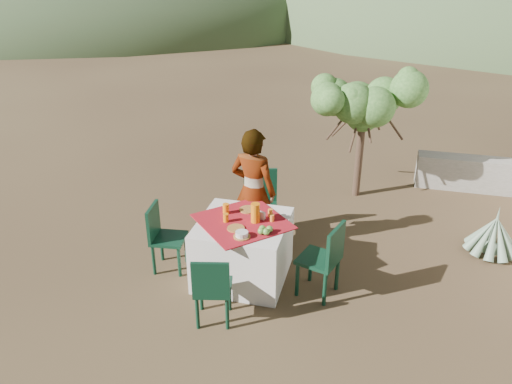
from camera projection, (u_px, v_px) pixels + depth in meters
ground at (226, 276)px, 6.07m from camera, size 160.00×160.00×0.00m
table at (243, 249)px, 5.91m from camera, size 1.30×1.30×0.76m
chair_far at (260, 202)px, 6.69m from camera, size 0.54×0.54×0.97m
chair_near at (212, 288)px, 5.10m from camera, size 0.46×0.46×0.83m
chair_left at (163, 235)px, 6.04m from camera, size 0.44×0.44×0.85m
chair_right at (325, 257)px, 5.53m from camera, size 0.53×0.53×0.91m
person at (253, 192)px, 6.30m from camera, size 0.67×0.51×1.66m
shrub_tree at (368, 108)px, 7.54m from camera, size 1.54×1.51×1.82m
agave at (493, 235)px, 6.46m from camera, size 0.70×0.69×0.74m
stone_wall at (499, 176)px, 8.11m from camera, size 2.60×0.35×0.55m
hill_near_left at (115, 8)px, 36.33m from camera, size 40.00×40.00×16.00m
plate_far at (248, 210)px, 5.99m from camera, size 0.21×0.21×0.01m
plate_near at (236, 228)px, 5.58m from camera, size 0.20×0.20×0.01m
glass_far at (226, 209)px, 5.89m from camera, size 0.08×0.08×0.12m
glass_near at (226, 218)px, 5.71m from camera, size 0.06×0.06×0.10m
juice_pitcher at (255, 213)px, 5.68m from camera, size 0.11×0.11×0.23m
bowl_plate at (242, 236)px, 5.42m from camera, size 0.19×0.19×0.01m
white_bowl at (242, 234)px, 5.41m from camera, size 0.14×0.14×0.05m
jar_left at (272, 218)px, 5.73m from camera, size 0.05×0.05×0.08m
jar_right at (270, 213)px, 5.83m from camera, size 0.06×0.06×0.09m
napkin_holder at (262, 216)px, 5.77m from camera, size 0.08×0.06×0.09m
fruit_cluster at (265, 230)px, 5.48m from camera, size 0.15×0.14×0.08m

